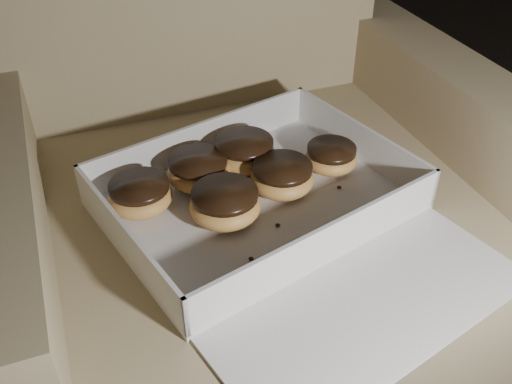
% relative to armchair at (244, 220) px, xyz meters
% --- Properties ---
extents(armchair, '(0.87, 0.73, 0.91)m').
position_rel_armchair_xyz_m(armchair, '(0.00, 0.00, 0.00)').
color(armchair, '#9C8F63').
rests_on(armchair, floor).
extents(bakery_box, '(0.53, 0.59, 0.07)m').
position_rel_armchair_xyz_m(bakery_box, '(-0.01, -0.15, 0.13)').
color(bakery_box, silver).
rests_on(bakery_box, armchair).
extents(donut_a, '(0.10, 0.10, 0.05)m').
position_rel_armchair_xyz_m(donut_a, '(0.03, -0.10, 0.15)').
color(donut_a, '#BC7E41').
rests_on(donut_a, bakery_box).
extents(donut_b, '(0.08, 0.08, 0.04)m').
position_rel_armchair_xyz_m(donut_b, '(0.12, -0.07, 0.15)').
color(donut_b, '#BC7E41').
rests_on(donut_b, bakery_box).
extents(donut_c, '(0.10, 0.10, 0.05)m').
position_rel_armchair_xyz_m(donut_c, '(-0.00, -0.02, 0.16)').
color(donut_c, '#BC7E41').
rests_on(donut_c, bakery_box).
extents(donut_d, '(0.10, 0.10, 0.05)m').
position_rel_armchair_xyz_m(donut_d, '(-0.09, -0.04, 0.15)').
color(donut_d, '#BC7E41').
rests_on(donut_d, bakery_box).
extents(donut_e, '(0.10, 0.10, 0.05)m').
position_rel_armchair_xyz_m(donut_e, '(-0.08, -0.13, 0.16)').
color(donut_e, '#BC7E41').
rests_on(donut_e, bakery_box).
extents(donut_f, '(0.09, 0.09, 0.05)m').
position_rel_armchair_xyz_m(donut_f, '(-0.18, -0.06, 0.15)').
color(donut_f, '#BC7E41').
rests_on(donut_f, bakery_box).
extents(crumb_a, '(0.01, 0.01, 0.00)m').
position_rel_armchair_xyz_m(crumb_a, '(-0.01, -0.25, 0.13)').
color(crumb_a, black).
rests_on(crumb_a, bakery_box).
extents(crumb_b, '(0.01, 0.01, 0.00)m').
position_rel_armchair_xyz_m(crumb_b, '(0.11, -0.12, 0.13)').
color(crumb_b, black).
rests_on(crumb_b, bakery_box).
extents(crumb_c, '(0.01, 0.01, 0.00)m').
position_rel_armchair_xyz_m(crumb_c, '(-0.01, -0.17, 0.13)').
color(crumb_c, black).
rests_on(crumb_c, bakery_box).
extents(crumb_d, '(0.01, 0.01, 0.00)m').
position_rel_armchair_xyz_m(crumb_d, '(-0.07, -0.23, 0.13)').
color(crumb_d, black).
rests_on(crumb_d, bakery_box).
extents(crumb_e, '(0.01, 0.01, 0.00)m').
position_rel_armchair_xyz_m(crumb_e, '(0.02, -0.22, 0.13)').
color(crumb_e, black).
rests_on(crumb_e, bakery_box).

